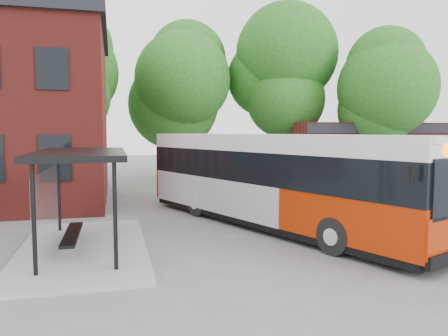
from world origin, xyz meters
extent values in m
plane|color=slate|center=(0.00, 0.00, 0.00)|extent=(100.00, 100.00, 0.00)
imported|color=black|center=(7.40, 9.36, 0.46)|extent=(1.84, 0.94, 0.92)
imported|color=black|center=(8.35, 10.11, 0.48)|extent=(1.67, 0.96, 0.97)
imported|color=black|center=(7.83, 10.49, 0.42)|extent=(1.68, 0.89, 0.84)
imported|color=black|center=(8.78, 9.79, 0.48)|extent=(1.65, 0.96, 0.96)
imported|color=black|center=(9.34, 9.55, 0.47)|extent=(1.82, 0.68, 0.95)
imported|color=#24222B|center=(10.80, 9.01, 0.48)|extent=(1.65, 0.73, 0.96)
imported|color=#3E372D|center=(10.84, 10.48, 0.56)|extent=(1.93, 0.91, 1.12)
camera|label=1|loc=(-3.60, -13.91, 3.43)|focal=35.00mm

